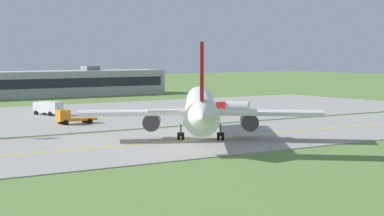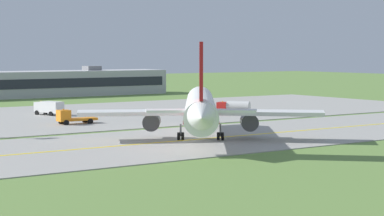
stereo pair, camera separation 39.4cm
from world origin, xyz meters
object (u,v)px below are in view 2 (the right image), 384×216
(airplane_lead, at_px, (200,108))
(service_truck_baggage, at_px, (49,107))
(service_truck_fuel, at_px, (71,117))
(service_truck_catering, at_px, (234,107))

(airplane_lead, height_order, service_truck_baggage, airplane_lead)
(airplane_lead, distance_m, service_truck_baggage, 44.93)
(service_truck_fuel, relative_size, service_truck_catering, 1.07)
(airplane_lead, distance_m, service_truck_catering, 36.62)
(airplane_lead, bearing_deg, service_truck_catering, 45.37)
(service_truck_baggage, relative_size, service_truck_catering, 1.05)
(service_truck_catering, bearing_deg, service_truck_fuel, 177.48)
(airplane_lead, relative_size, service_truck_catering, 5.69)
(service_truck_baggage, xyz_separation_m, service_truck_catering, (27.99, -18.80, 0.00))
(service_truck_baggage, bearing_deg, service_truck_catering, -33.90)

